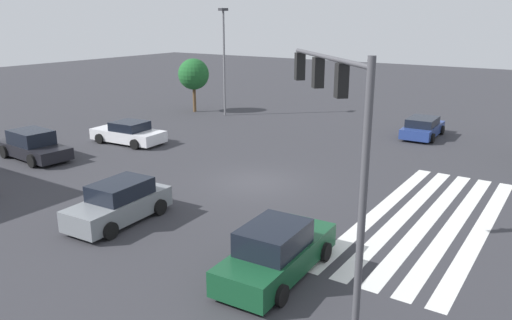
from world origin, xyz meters
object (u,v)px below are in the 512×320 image
Objects in this scene: traffic_signal_mast at (337,123)px; car_0 at (277,252)px; car_1 at (119,203)px; street_light_pole_a at (224,53)px; car_2 at (129,133)px; tree_corner_b at (194,74)px; car_3 at (423,128)px; car_5 at (33,146)px.

car_0 is (0.37, 1.94, -4.27)m from traffic_signal_mast.
street_light_pole_a reaches higher than car_1.
tree_corner_b reaches higher than car_2.
car_1 is at bearing -146.74° from tree_corner_b.
car_1 is 23.00m from tree_corner_b.
car_0 is 1.15× the size of tree_corner_b.
car_0 is 26.00m from street_light_pole_a.
car_1 is at bearing -153.66° from street_light_pole_a.
tree_corner_b is at bearing 42.77° from car_0.
tree_corner_b is at bearing -75.50° from car_2.
car_0 is at bearing 85.44° from car_1.
traffic_signal_mast is 1.54× the size of car_3.
car_1 reaches higher than car_2.
traffic_signal_mast is 10.05m from car_1.
car_2 is 5.64m from car_5.
street_light_pole_a reaches higher than car_3.
car_5 is (3.56, 17.89, -0.01)m from car_0.
car_5 is at bearing 33.78° from traffic_signal_mast.
car_0 is 1.12× the size of car_3.
traffic_signal_mast is 29.31m from tree_corner_b.
car_1 is at bearing 131.86° from car_2.
car_0 is 1.15× the size of car_1.
street_light_pole_a is (19.49, 16.70, 4.14)m from car_0.
traffic_signal_mast is 1.37× the size of car_0.
car_0 reaches higher than car_1.
tree_corner_b reaches higher than car_5.
car_2 is 1.08× the size of car_3.
street_light_pole_a is 3.51m from tree_corner_b.
traffic_signal_mast is at bearing -6.88° from car_5.
car_3 is 15.85m from street_light_pole_a.
car_1 reaches higher than car_3.
street_light_pole_a reaches higher than tree_corner_b.
car_1 is at bearing 85.74° from car_0.
traffic_signal_mast is 20.66m from car_5.
car_1 is at bearing 162.90° from car_3.
car_0 is 18.24m from car_5.
car_0 is at bearing 34.25° from traffic_signal_mast.
tree_corner_b is at bearing -149.83° from car_1.
tree_corner_b is (19.13, 12.55, 2.33)m from car_1.
car_2 is at bearing 17.84° from traffic_signal_mast.
street_light_pole_a is at bearing 92.85° from car_3.
traffic_signal_mast is 27.23m from street_light_pole_a.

